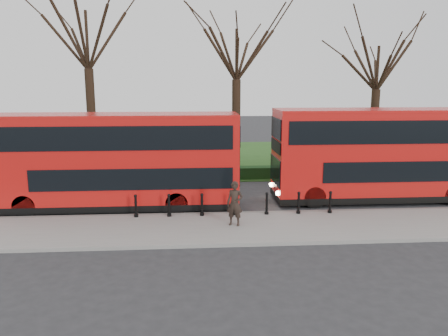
{
  "coord_description": "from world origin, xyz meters",
  "views": [
    {
      "loc": [
        -1.04,
        -20.66,
        6.19
      ],
      "look_at": [
        0.46,
        0.5,
        2.0
      ],
      "focal_mm": 35.0,
      "sensor_mm": 36.0,
      "label": 1
    }
  ],
  "objects": [
    {
      "name": "yellow_line_outer",
      "position": [
        0.0,
        -0.7,
        0.01
      ],
      "size": [
        60.0,
        0.1,
        0.01
      ],
      "primitive_type": "cube",
      "color": "yellow",
      "rests_on": "ground"
    },
    {
      "name": "bus_lead",
      "position": [
        -4.75,
        0.6,
        2.36
      ],
      "size": [
        11.78,
        2.7,
        4.69
      ],
      "color": "red",
      "rests_on": "ground"
    },
    {
      "name": "tree_left",
      "position": [
        -8.0,
        10.0,
        9.35
      ],
      "size": [
        8.23,
        8.23,
        12.86
      ],
      "color": "black",
      "rests_on": "ground"
    },
    {
      "name": "tree_mid",
      "position": [
        2.0,
        10.0,
        8.41
      ],
      "size": [
        7.4,
        7.4,
        11.57
      ],
      "color": "black",
      "rests_on": "ground"
    },
    {
      "name": "kerb",
      "position": [
        0.0,
        -1.0,
        0.07
      ],
      "size": [
        60.0,
        0.25,
        0.16
      ],
      "primitive_type": "cube",
      "color": "slate",
      "rests_on": "ground"
    },
    {
      "name": "ground",
      "position": [
        0.0,
        0.0,
        0.0
      ],
      "size": [
        120.0,
        120.0,
        0.0
      ],
      "primitive_type": "plane",
      "color": "#28282B",
      "rests_on": "ground"
    },
    {
      "name": "hedge",
      "position": [
        0.0,
        6.8,
        0.4
      ],
      "size": [
        60.0,
        0.9,
        0.8
      ],
      "primitive_type": "cube",
      "color": "black",
      "rests_on": "ground"
    },
    {
      "name": "bus_rear",
      "position": [
        9.23,
        1.23,
        2.43
      ],
      "size": [
        12.12,
        2.78,
        4.82
      ],
      "color": "red",
      "rests_on": "ground"
    },
    {
      "name": "yellow_line_inner",
      "position": [
        0.0,
        -0.5,
        0.01
      ],
      "size": [
        60.0,
        0.1,
        0.01
      ],
      "primitive_type": "cube",
      "color": "yellow",
      "rests_on": "ground"
    },
    {
      "name": "tree_right",
      "position": [
        12.0,
        10.0,
        7.49
      ],
      "size": [
        6.6,
        6.6,
        10.32
      ],
      "color": "black",
      "rests_on": "ground"
    },
    {
      "name": "grass_verge",
      "position": [
        0.0,
        15.0,
        0.03
      ],
      "size": [
        60.0,
        18.0,
        0.06
      ],
      "primitive_type": "cube",
      "color": "#244A18",
      "rests_on": "ground"
    },
    {
      "name": "pavement",
      "position": [
        0.0,
        -3.0,
        0.07
      ],
      "size": [
        60.0,
        4.0,
        0.15
      ],
      "primitive_type": "cube",
      "color": "gray",
      "rests_on": "ground"
    },
    {
      "name": "bollard_row",
      "position": [
        0.82,
        -1.35,
        0.65
      ],
      "size": [
        9.15,
        0.15,
        1.0
      ],
      "color": "black",
      "rests_on": "pavement"
    },
    {
      "name": "pedestrian",
      "position": [
        0.69,
        -2.82,
        1.11
      ],
      "size": [
        0.82,
        0.68,
        1.92
      ],
      "primitive_type": "imported",
      "rotation": [
        0.0,
        0.0,
        -0.38
      ],
      "color": "black",
      "rests_on": "pavement"
    }
  ]
}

